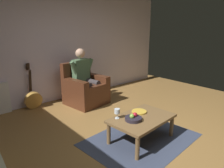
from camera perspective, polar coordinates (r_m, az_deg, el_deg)
The scene contains 10 objects.
ground_plane at distance 3.29m, azimuth 10.25°, elevation -16.25°, with size 7.19×7.19×0.00m, color olive.
wall_back at distance 5.03m, azimuth -14.47°, elevation 10.19°, with size 6.39×0.06×2.57m, color silver.
rug at distance 3.41m, azimuth 7.91°, elevation -14.76°, with size 1.68×1.24×0.01m, color #373F54.
armchair at distance 4.77m, azimuth -7.40°, elevation -1.53°, with size 0.89×0.88×0.93m.
person_seated at distance 4.68m, azimuth -7.54°, elevation 2.48°, with size 0.66×0.63×1.24m.
coffee_table at distance 3.26m, azimuth 8.12°, elevation -9.82°, with size 1.03×0.72×0.38m.
guitar at distance 4.77m, azimuth -20.77°, elevation -3.76°, with size 0.37×0.23×0.98m.
wine_glass_near at distance 3.14m, azimuth 1.40°, elevation -7.59°, with size 0.08×0.08×0.15m.
fruit_bowl at distance 3.12m, azimuth 5.87°, elevation -9.28°, with size 0.25×0.25×0.11m.
decorative_dish at distance 3.40m, azimuth 7.44°, elevation -7.52°, with size 0.24×0.24×0.02m, color gold.
Camera 1 is at (2.20, 1.72, 1.72)m, focal length 33.43 mm.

